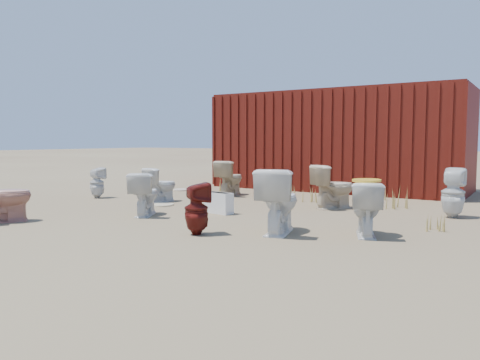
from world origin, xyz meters
The scene contains 22 objects.
ground centered at (0.00, 0.00, 0.00)m, with size 100.00×100.00×0.00m, color brown.
shipping_container centered at (0.00, 5.20, 1.20)m, with size 6.00×2.40×2.40m, color #44130B.
toilet_front_a centered at (-2.03, 0.88, 0.34)m, with size 0.38×0.66×0.68m, color white.
toilet_front_pink centered at (-2.46, -2.11, 0.40)m, with size 0.45×0.79×0.80m, color tan.
toilet_front_c centered at (-1.12, -0.52, 0.35)m, with size 0.39×0.69×0.70m, color white.
toilet_front_maroon centered at (0.54, -1.29, 0.34)m, with size 0.30×0.31×0.68m, color #5E1510.
toilet_front_e centered at (1.38, -0.62, 0.43)m, with size 0.48×0.84×0.86m, color white.
toilet_back_a centered at (-3.60, 0.62, 0.32)m, with size 0.29×0.30×0.64m, color silver.
toilet_back_beige_left centered at (-1.50, 2.54, 0.39)m, with size 0.43×0.76×0.77m, color beige.
toilet_back_beige_right centered at (1.17, 1.89, 0.39)m, with size 0.44×0.77×0.78m, color beige.
toilet_back_yellowlid centered at (2.41, -0.18, 0.35)m, with size 0.39×0.69×0.70m, color silver.
toilet_back_e centered at (3.12, 1.94, 0.39)m, with size 0.35×0.36×0.79m, color silver.
yellow_lid centered at (2.41, -0.18, 0.71)m, with size 0.35×0.44×0.03m, color gold.
loose_tank centered at (-0.24, 0.32, 0.17)m, with size 0.50×0.20×0.35m, color white.
loose_lid_near centered at (-1.67, 0.53, 0.01)m, with size 0.38×0.49×0.02m, color beige.
loose_lid_far centered at (-3.11, 2.76, 0.01)m, with size 0.36×0.47×0.02m, color tan.
weed_clump_a centered at (-1.90, 2.90, 0.16)m, with size 0.36×0.36×0.33m, color olive.
weed_clump_b centered at (0.45, 2.47, 0.14)m, with size 0.32×0.32×0.27m, color olive.
weed_clump_c centered at (2.17, 2.50, 0.18)m, with size 0.36×0.36×0.37m, color olive.
weed_clump_d centered at (-0.45, 3.29, 0.12)m, with size 0.30×0.30×0.23m, color olive.
weed_clump_e centered at (1.47, 3.50, 0.16)m, with size 0.34×0.34×0.31m, color olive.
weed_clump_f centered at (3.10, 0.65, 0.11)m, with size 0.28×0.28×0.22m, color olive.
Camera 1 is at (4.24, -6.02, 1.22)m, focal length 35.00 mm.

